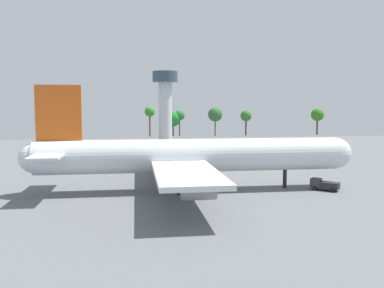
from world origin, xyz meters
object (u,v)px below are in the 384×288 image
object	(u,v)px
cargo_airplane	(190,156)
control_tower	(165,98)
safety_cone_nose	(331,184)
baggage_tug	(324,185)

from	to	relation	value
cargo_airplane	control_tower	size ratio (longest dim) A/B	2.01
cargo_airplane	control_tower	world-z (taller)	control_tower
cargo_airplane	safety_cone_nose	xyz separation A→B (m)	(26.81, 0.80, -5.80)
safety_cone_nose	control_tower	size ratio (longest dim) A/B	0.03
cargo_airplane	safety_cone_nose	distance (m)	27.44
control_tower	baggage_tug	bearing A→B (deg)	-79.11
cargo_airplane	safety_cone_nose	size ratio (longest dim) A/B	74.19
safety_cone_nose	cargo_airplane	bearing A→B (deg)	-178.30
cargo_airplane	control_tower	bearing A→B (deg)	88.27
baggage_tug	control_tower	bearing A→B (deg)	100.89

